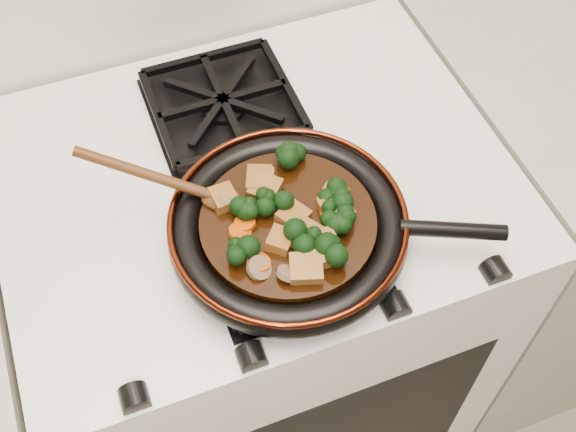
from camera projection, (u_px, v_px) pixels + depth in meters
name	position (u px, v px, depth m)	size (l,w,h in m)	color
stove	(262.00, 314.00, 1.45)	(0.76, 0.60, 0.90)	white
burner_grate_front	(286.00, 242.00, 0.99)	(0.23, 0.23, 0.03)	black
burner_grate_back	(223.00, 104.00, 1.14)	(0.23, 0.23, 0.03)	black
skillet	(290.00, 227.00, 0.97)	(0.43, 0.33, 0.05)	black
braising_sauce	(288.00, 225.00, 0.97)	(0.24, 0.24, 0.02)	black
tofu_cube_0	(323.00, 250.00, 0.92)	(0.04, 0.05, 0.02)	brown
tofu_cube_1	(260.00, 178.00, 0.99)	(0.03, 0.03, 0.02)	brown
tofu_cube_2	(280.00, 241.00, 0.93)	(0.03, 0.03, 0.02)	brown
tofu_cube_3	(333.00, 198.00, 0.97)	(0.03, 0.03, 0.02)	brown
tofu_cube_4	(224.00, 199.00, 0.97)	(0.04, 0.03, 0.02)	brown
tofu_cube_5	(309.00, 238.00, 0.93)	(0.04, 0.04, 0.02)	brown
tofu_cube_6	(306.00, 269.00, 0.91)	(0.04, 0.04, 0.02)	brown
tofu_cube_7	(260.00, 182.00, 0.99)	(0.04, 0.04, 0.02)	brown
tofu_cube_8	(336.00, 211.00, 0.96)	(0.04, 0.04, 0.02)	brown
tofu_cube_9	(293.00, 217.00, 0.95)	(0.03, 0.04, 0.02)	brown
tofu_cube_10	(265.00, 190.00, 0.98)	(0.04, 0.04, 0.02)	brown
broccoli_floret_0	(274.00, 202.00, 0.96)	(0.06, 0.06, 0.05)	black
broccoli_floret_1	(304.00, 241.00, 0.93)	(0.06, 0.06, 0.05)	black
broccoli_floret_2	(247.00, 207.00, 0.96)	(0.06, 0.06, 0.06)	black
broccoli_floret_3	(332.00, 199.00, 0.97)	(0.06, 0.06, 0.05)	black
broccoli_floret_4	(339.00, 226.00, 0.94)	(0.06, 0.06, 0.05)	black
broccoli_floret_5	(293.00, 161.00, 1.01)	(0.06, 0.06, 0.05)	black
broccoli_floret_6	(240.00, 252.00, 0.92)	(0.06, 0.06, 0.05)	black
broccoli_floret_7	(333.00, 202.00, 0.97)	(0.06, 0.06, 0.05)	black
broccoli_floret_8	(335.00, 251.00, 0.92)	(0.06, 0.06, 0.06)	black
carrot_coin_0	(259.00, 263.00, 0.91)	(0.03, 0.03, 0.01)	#BE3D05
carrot_coin_1	(240.00, 232.00, 0.94)	(0.03, 0.03, 0.01)	#BE3D05
carrot_coin_2	(331.00, 214.00, 0.96)	(0.03, 0.03, 0.01)	#BE3D05
carrot_coin_3	(245.00, 223.00, 0.95)	(0.03, 0.03, 0.01)	#BE3D05
mushroom_slice_0	(259.00, 268.00, 0.91)	(0.03, 0.03, 0.01)	brown
mushroom_slice_1	(228.00, 201.00, 0.97)	(0.04, 0.04, 0.01)	brown
mushroom_slice_2	(289.00, 274.00, 0.90)	(0.03, 0.03, 0.01)	brown
wooden_spoon	(183.00, 186.00, 0.97)	(0.13, 0.09, 0.20)	#47250F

